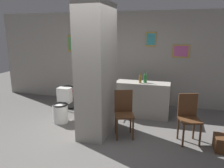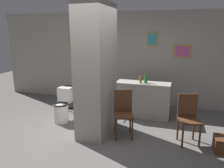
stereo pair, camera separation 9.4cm
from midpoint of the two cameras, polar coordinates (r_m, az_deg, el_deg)
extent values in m
plane|color=#5B5956|center=(4.25, -4.18, -15.38)|extent=(14.00, 14.00, 0.00)
cube|color=gray|center=(6.29, 4.29, 6.65)|extent=(8.00, 0.06, 2.60)
cube|color=#B79338|center=(6.74, -9.34, 10.39)|extent=(0.36, 0.02, 0.48)
cube|color=#4C9959|center=(6.73, -9.39, 10.38)|extent=(0.30, 0.01, 0.39)
cube|color=#B79338|center=(6.07, 18.33, 8.13)|extent=(0.44, 0.02, 0.34)
cube|color=#B24C8C|center=(6.05, 18.34, 8.12)|extent=(0.36, 0.01, 0.28)
cube|color=#B79338|center=(6.09, 10.86, 11.41)|extent=(0.28, 0.02, 0.38)
cube|color=teal|center=(6.07, 10.85, 11.41)|extent=(0.23, 0.01, 0.31)
cube|color=gray|center=(4.33, -3.47, 3.50)|extent=(0.54, 1.06, 2.60)
cylinder|color=black|center=(4.20, -8.15, 6.53)|extent=(0.03, 0.40, 0.40)
cylinder|color=red|center=(4.21, -8.33, 6.54)|extent=(0.01, 0.07, 0.07)
cube|color=gray|center=(5.42, 8.53, -4.04)|extent=(1.30, 0.44, 0.86)
cylinder|color=silver|center=(5.23, -12.68, -7.48)|extent=(0.35, 0.35, 0.41)
torus|color=black|center=(5.16, -12.81, -5.23)|extent=(0.34, 0.34, 0.04)
cube|color=silver|center=(5.30, -11.66, -2.77)|extent=(0.31, 0.20, 0.35)
cylinder|color=#4C2D19|center=(4.26, 1.77, -11.95)|extent=(0.04, 0.04, 0.44)
cylinder|color=#4C2D19|center=(4.29, 5.96, -11.81)|extent=(0.04, 0.04, 0.44)
cylinder|color=#4C2D19|center=(4.54, 1.48, -10.27)|extent=(0.04, 0.04, 0.44)
cylinder|color=#4C2D19|center=(4.57, 5.39, -10.16)|extent=(0.04, 0.04, 0.44)
cube|color=#4C2D19|center=(4.32, 3.70, -8.15)|extent=(0.46, 0.46, 0.04)
cube|color=#4C2D19|center=(4.39, 3.51, -4.42)|extent=(0.35, 0.15, 0.45)
cylinder|color=#4C2D19|center=(4.23, 18.59, -12.87)|extent=(0.04, 0.04, 0.44)
cylinder|color=#4C2D19|center=(4.34, 22.54, -12.56)|extent=(0.04, 0.04, 0.44)
cylinder|color=#4C2D19|center=(4.50, 17.37, -11.16)|extent=(0.04, 0.04, 0.44)
cylinder|color=#4C2D19|center=(4.60, 21.11, -10.93)|extent=(0.04, 0.04, 0.44)
cube|color=#4C2D19|center=(4.32, 20.16, -9.00)|extent=(0.45, 0.45, 0.04)
cube|color=#4C2D19|center=(4.38, 19.70, -5.26)|extent=(0.36, 0.13, 0.45)
torus|color=black|center=(5.97, -10.53, -3.34)|extent=(0.68, 0.04, 0.68)
torus|color=black|center=(5.57, -0.79, -4.32)|extent=(0.68, 0.04, 0.68)
cylinder|color=maroon|center=(5.70, -5.87, -2.13)|extent=(0.97, 0.04, 0.04)
cylinder|color=maroon|center=(5.80, -8.28, -1.91)|extent=(0.03, 0.03, 0.35)
cylinder|color=maroon|center=(5.54, -1.32, -2.53)|extent=(0.03, 0.03, 0.32)
cube|color=black|center=(5.75, -8.35, -0.02)|extent=(0.16, 0.06, 0.04)
cylinder|color=#262626|center=(5.50, -1.33, -0.92)|extent=(0.03, 0.42, 0.03)
cylinder|color=#267233|center=(5.26, 9.31, 1.34)|extent=(0.08, 0.08, 0.19)
cylinder|color=#267233|center=(5.24, 9.37, 2.83)|extent=(0.03, 0.03, 0.08)
sphere|color=#333333|center=(5.23, 9.39, 3.38)|extent=(0.03, 0.03, 0.03)
cylinder|color=olive|center=(5.22, 8.00, 1.11)|extent=(0.06, 0.06, 0.16)
cylinder|color=olive|center=(5.20, 8.04, 2.36)|extent=(0.03, 0.03, 0.07)
sphere|color=#333333|center=(5.19, 8.05, 2.83)|extent=(0.03, 0.03, 0.03)
cube|color=#4C2D19|center=(4.42, 27.83, -13.86)|extent=(0.34, 0.34, 0.27)
camera|label=1|loc=(0.05, -89.43, 0.14)|focal=35.00mm
camera|label=2|loc=(0.05, 90.57, -0.14)|focal=35.00mm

